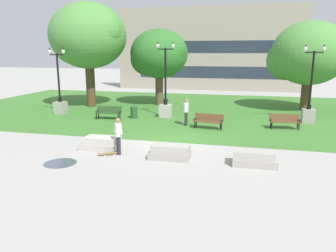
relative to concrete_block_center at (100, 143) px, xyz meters
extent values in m
plane|color=#A3A09B|center=(3.00, 2.04, -0.31)|extent=(140.00, 140.00, 0.00)
cube|color=#3D752D|center=(3.00, 12.04, -0.30)|extent=(40.00, 20.00, 0.02)
cube|color=#B2ADA3|center=(-0.08, 0.00, -0.15)|extent=(1.80, 0.90, 0.32)
cube|color=#BBB6AB|center=(0.10, 0.00, 0.17)|extent=(1.66, 0.83, 0.32)
cube|color=#9E9991|center=(3.58, -0.57, -0.15)|extent=(1.80, 0.90, 0.32)
cube|color=#A6A098|center=(3.63, -0.57, 0.17)|extent=(1.66, 0.83, 0.32)
cube|color=#9E9991|center=(7.24, -0.64, -0.15)|extent=(1.80, 0.90, 0.32)
cube|color=#A6A098|center=(7.18, -0.64, 0.17)|extent=(1.66, 0.83, 0.32)
cylinder|color=#28282D|center=(1.19, -0.55, 0.12)|extent=(0.15, 0.15, 0.86)
cylinder|color=#28282D|center=(1.07, -0.38, 0.12)|extent=(0.15, 0.15, 0.86)
cube|color=white|center=(1.13, -0.46, 0.85)|extent=(0.43, 0.47, 0.60)
cylinder|color=white|center=(1.28, -0.53, 0.92)|extent=(0.30, 0.37, 0.52)
cylinder|color=white|center=(0.98, -0.40, 0.92)|extent=(0.30, 0.37, 0.52)
sphere|color=#9E7051|center=(1.13, -0.46, 1.29)|extent=(0.22, 0.22, 0.22)
cube|color=olive|center=(0.76, -0.71, -0.22)|extent=(0.78, 0.60, 0.02)
cube|color=olive|center=(0.38, -0.95, -0.20)|extent=(0.21, 0.23, 0.06)
cube|color=olive|center=(1.13, -0.47, -0.20)|extent=(0.21, 0.23, 0.06)
cylinder|color=silver|center=(0.63, -0.92, -0.28)|extent=(0.06, 0.06, 0.06)
cylinder|color=silver|center=(0.51, -0.73, -0.28)|extent=(0.06, 0.06, 0.06)
cylinder|color=silver|center=(1.00, -0.68, -0.28)|extent=(0.06, 0.06, 0.06)
cylinder|color=silver|center=(0.88, -0.50, -0.28)|extent=(0.06, 0.06, 0.06)
cylinder|color=#47515B|center=(-0.82, -2.26, -0.30)|extent=(1.38, 1.38, 0.01)
cube|color=#284723|center=(-2.55, 6.76, 0.15)|extent=(1.81, 0.49, 0.05)
cube|color=#284723|center=(-2.56, 7.01, 0.38)|extent=(1.80, 0.18, 0.46)
cube|color=black|center=(-3.39, 6.74, 0.27)|extent=(0.07, 0.40, 0.04)
cube|color=black|center=(-1.71, 6.79, 0.27)|extent=(0.07, 0.40, 0.04)
cylinder|color=black|center=(-3.35, 6.58, -0.08)|extent=(0.07, 0.07, 0.41)
cylinder|color=black|center=(-1.75, 6.63, -0.08)|extent=(0.07, 0.07, 0.41)
cylinder|color=black|center=(-3.36, 6.90, -0.08)|extent=(0.07, 0.07, 0.41)
cylinder|color=black|center=(-1.76, 6.95, -0.08)|extent=(0.07, 0.07, 0.41)
cube|color=brown|center=(9.13, 6.56, 0.15)|extent=(1.84, 0.67, 0.05)
cube|color=brown|center=(9.10, 6.80, 0.38)|extent=(1.80, 0.35, 0.46)
cube|color=black|center=(8.30, 6.45, 0.27)|extent=(0.11, 0.40, 0.04)
cube|color=black|center=(9.97, 6.66, 0.27)|extent=(0.11, 0.40, 0.04)
cylinder|color=black|center=(8.36, 6.29, -0.08)|extent=(0.07, 0.07, 0.41)
cylinder|color=black|center=(9.95, 6.50, -0.08)|extent=(0.07, 0.07, 0.41)
cylinder|color=black|center=(8.32, 6.61, -0.08)|extent=(0.07, 0.07, 0.41)
cylinder|color=black|center=(9.91, 6.82, -0.08)|extent=(0.07, 0.07, 0.41)
cube|color=brown|center=(4.57, 5.48, 0.15)|extent=(1.84, 0.68, 0.05)
cube|color=brown|center=(4.60, 5.72, 0.38)|extent=(1.80, 0.36, 0.46)
cube|color=black|center=(3.73, 5.59, 0.27)|extent=(0.11, 0.40, 0.04)
cube|color=black|center=(5.40, 5.36, 0.27)|extent=(0.11, 0.40, 0.04)
cylinder|color=black|center=(3.75, 5.43, -0.08)|extent=(0.07, 0.07, 0.41)
cylinder|color=black|center=(5.34, 5.21, -0.08)|extent=(0.07, 0.07, 0.41)
cylinder|color=black|center=(3.80, 5.74, -0.08)|extent=(0.07, 0.07, 0.41)
cylinder|color=black|center=(5.38, 5.53, -0.08)|extent=(0.07, 0.07, 0.41)
cube|color=gray|center=(-6.99, 7.99, 0.16)|extent=(0.80, 0.80, 0.90)
cylinder|color=black|center=(-6.99, 7.99, 0.76)|extent=(0.28, 0.28, 0.30)
cylinder|color=black|center=(-6.99, 7.99, 2.41)|extent=(0.14, 0.14, 3.60)
cube|color=black|center=(-6.99, 7.99, 4.11)|extent=(1.10, 0.08, 0.08)
ellipsoid|color=white|center=(-7.54, 7.99, 4.35)|extent=(0.22, 0.22, 0.36)
cone|color=black|center=(-7.54, 7.99, 4.55)|extent=(0.20, 0.20, 0.13)
ellipsoid|color=white|center=(-6.44, 7.99, 4.35)|extent=(0.22, 0.22, 0.36)
cone|color=black|center=(-6.44, 7.99, 4.55)|extent=(0.20, 0.20, 0.13)
cube|color=gray|center=(10.84, 8.93, 0.16)|extent=(0.80, 0.80, 0.90)
cylinder|color=black|center=(10.84, 8.93, 0.76)|extent=(0.28, 0.28, 0.30)
cylinder|color=black|center=(10.84, 8.93, 2.50)|extent=(0.14, 0.14, 3.78)
cube|color=black|center=(10.84, 8.93, 4.29)|extent=(1.10, 0.08, 0.08)
ellipsoid|color=white|center=(10.29, 8.93, 4.53)|extent=(0.22, 0.22, 0.36)
cone|color=black|center=(10.29, 8.93, 4.73)|extent=(0.20, 0.20, 0.13)
ellipsoid|color=white|center=(11.39, 8.93, 4.53)|extent=(0.22, 0.22, 0.36)
cone|color=black|center=(11.39, 8.93, 4.73)|extent=(0.20, 0.20, 0.13)
cube|color=#ADA89E|center=(1.12, 8.58, 0.16)|extent=(0.80, 0.80, 0.90)
cylinder|color=black|center=(1.12, 8.58, 0.76)|extent=(0.28, 0.28, 0.30)
cylinder|color=black|center=(1.12, 8.58, 2.61)|extent=(0.14, 0.14, 3.99)
cube|color=black|center=(1.12, 8.58, 4.51)|extent=(1.10, 0.08, 0.08)
ellipsoid|color=white|center=(0.57, 8.58, 4.75)|extent=(0.22, 0.22, 0.36)
cone|color=black|center=(0.57, 8.58, 4.94)|extent=(0.20, 0.20, 0.13)
ellipsoid|color=white|center=(1.67, 8.58, 4.75)|extent=(0.22, 0.22, 0.36)
cone|color=black|center=(1.67, 8.58, 4.94)|extent=(0.20, 0.20, 0.13)
cylinder|color=#4C3823|center=(11.36, 13.77, 1.17)|extent=(0.73, 0.73, 2.92)
ellipsoid|color=#4C893D|center=(11.36, 13.77, 4.22)|extent=(5.79, 5.79, 4.92)
sphere|color=#4C893D|center=(9.76, 14.35, 3.64)|extent=(3.18, 3.18, 3.18)
sphere|color=#4C893D|center=(12.80, 13.19, 4.51)|extent=(2.89, 2.89, 2.89)
cylinder|color=brown|center=(-0.76, 13.86, 1.25)|extent=(0.69, 0.69, 3.08)
ellipsoid|color=#2D6B28|center=(-0.76, 13.86, 4.15)|extent=(4.95, 4.95, 4.21)
sphere|color=#2D6B28|center=(-2.12, 14.36, 3.66)|extent=(2.72, 2.72, 2.72)
sphere|color=#2D6B28|center=(0.48, 13.36, 4.40)|extent=(2.48, 2.48, 2.48)
cylinder|color=#4C3823|center=(-6.20, 11.55, 1.80)|extent=(0.76, 0.76, 4.17)
ellipsoid|color=#4C893D|center=(-6.20, 11.55, 5.62)|extent=(6.32, 6.32, 5.37)
sphere|color=#4C893D|center=(-7.93, 12.18, 4.98)|extent=(3.47, 3.47, 3.47)
sphere|color=#4C893D|center=(-4.62, 10.92, 5.93)|extent=(3.16, 3.16, 3.16)
cylinder|color=#234C28|center=(-0.95, 7.60, 0.11)|extent=(0.48, 0.48, 0.80)
cone|color=#234C28|center=(-0.95, 7.60, 0.59)|extent=(0.49, 0.49, 0.16)
cylinder|color=#28282D|center=(3.08, 6.27, 0.14)|extent=(0.15, 0.15, 0.86)
cylinder|color=#28282D|center=(3.07, 6.07, 0.14)|extent=(0.15, 0.15, 0.86)
cube|color=white|center=(3.07, 6.17, 0.87)|extent=(0.26, 0.41, 0.60)
cylinder|color=white|center=(3.08, 6.45, 0.90)|extent=(0.10, 0.13, 0.56)
cylinder|color=white|center=(3.06, 5.90, 0.90)|extent=(0.10, 0.13, 0.56)
sphere|color=#9E7051|center=(3.07, 6.17, 1.31)|extent=(0.22, 0.22, 0.22)
cube|color=gray|center=(2.04, 26.54, 4.63)|extent=(22.65, 1.00, 9.87)
cube|color=#232D3D|center=(2.04, 26.03, 1.89)|extent=(16.99, 0.03, 1.40)
cube|color=#232D3D|center=(2.04, 26.03, 4.89)|extent=(16.99, 0.03, 1.40)
camera|label=1|loc=(6.75, -14.06, 4.34)|focal=35.00mm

